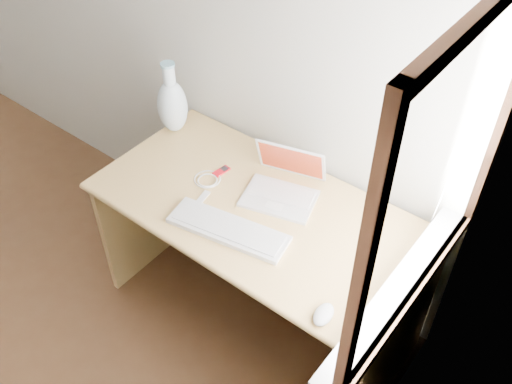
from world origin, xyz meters
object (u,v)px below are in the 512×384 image
Objects in this scene: laptop at (285,186)px; vase at (172,104)px; external_keyboard at (228,229)px; desk at (271,231)px.

vase is (-0.68, 0.05, 0.10)m from laptop.
external_keyboard is at bearing -29.45° from vase.
laptop is 0.68m from vase.
vase is (-0.64, 0.09, 0.35)m from desk.
desk is 0.26m from laptop.
laptop is 0.67× the size of external_keyboard.
laptop reaches higher than desk.
external_keyboard is (-0.05, -0.31, -0.03)m from laptop.
vase is at bearing 171.91° from desk.
desk is at bearing -8.09° from vase.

